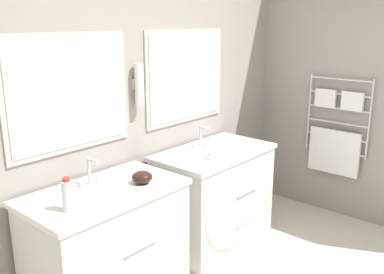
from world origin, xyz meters
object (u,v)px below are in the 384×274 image
Objects in this scene: vanity_right at (217,197)px; toiletry_bottle at (68,195)px; amenity_bowl at (142,177)px; vanity_left at (111,250)px.

toiletry_bottle is at bearing -177.68° from vanity_right.
vanity_right is 5.13× the size of toiletry_bottle.
toiletry_bottle is 0.59m from amenity_bowl.
amenity_bowl reaches higher than vanity_left.
vanity_left is at bearing 165.95° from amenity_bowl.
vanity_left is 5.13× the size of toiletry_bottle.
amenity_bowl is at bearing -14.05° from vanity_left.
toiletry_bottle reaches higher than amenity_bowl.
toiletry_bottle is at bearing 179.98° from amenity_bowl.
vanity_left is 0.63m from toiletry_bottle.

